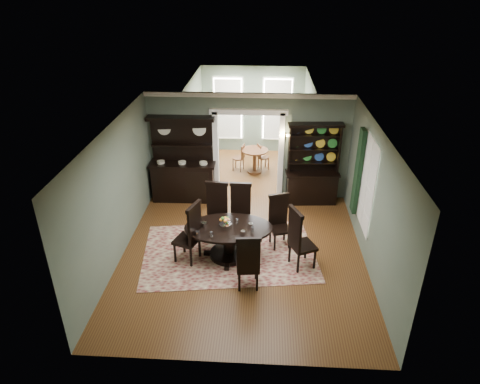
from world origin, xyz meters
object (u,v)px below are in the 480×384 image
object	(u,v)px
dining_table	(229,236)
sideboard	(183,171)
welsh_dresser	(312,174)
parlor_table	(255,158)

from	to	relation	value
dining_table	sideboard	size ratio (longest dim) A/B	0.86
dining_table	welsh_dresser	bearing A→B (deg)	48.97
dining_table	welsh_dresser	size ratio (longest dim) A/B	0.90
welsh_dresser	parlor_table	size ratio (longest dim) A/B	2.69
sideboard	welsh_dresser	xyz separation A→B (m)	(3.57, 0.03, -0.01)
sideboard	parlor_table	bearing A→B (deg)	43.31
dining_table	parlor_table	bearing A→B (deg)	80.35
dining_table	parlor_table	xyz separation A→B (m)	(0.45, 4.60, -0.03)
parlor_table	welsh_dresser	bearing A→B (deg)	-48.56
welsh_dresser	parlor_table	distance (m)	2.48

